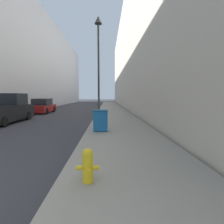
{
  "coord_description": "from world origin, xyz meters",
  "views": [
    {
      "loc": [
        4.73,
        -2.02,
        1.86
      ],
      "look_at": [
        5.35,
        19.97,
        -0.16
      ],
      "focal_mm": 28.0,
      "sensor_mm": 36.0,
      "label": 1
    }
  ],
  "objects": [
    {
      "name": "building_right_stone",
      "position": [
        13.31,
        26.0,
        8.29
      ],
      "size": [
        12.0,
        60.0,
        16.58
      ],
      "color": "beige",
      "rests_on": "ground"
    },
    {
      "name": "lamppost",
      "position": [
        4.17,
        9.94,
        4.94
      ],
      "size": [
        0.5,
        0.5,
        6.95
      ],
      "color": "#2D332D",
      "rests_on": "sidewalk_right"
    },
    {
      "name": "sidewalk_right",
      "position": [
        5.44,
        18.0,
        0.07
      ],
      "size": [
        3.53,
        60.0,
        0.14
      ],
      "color": "gray",
      "rests_on": "ground"
    },
    {
      "name": "building_left_glass",
      "position": [
        -10.53,
        26.0,
        7.42
      ],
      "size": [
        12.0,
        60.0,
        14.83
      ],
      "color": "#BCBCC1",
      "rests_on": "ground"
    },
    {
      "name": "trash_bin",
      "position": [
        4.41,
        6.49,
        0.68
      ],
      "size": [
        0.71,
        0.59,
        1.04
      ],
      "color": "#19609E",
      "rests_on": "sidewalk_right"
    },
    {
      "name": "pickup_truck",
      "position": [
        -2.47,
        10.32,
        0.86
      ],
      "size": [
        2.21,
        5.27,
        2.05
      ],
      "color": "black",
      "rests_on": "ground"
    },
    {
      "name": "fire_hydrant",
      "position": [
        4.34,
        1.36,
        0.5
      ],
      "size": [
        0.46,
        0.34,
        0.68
      ],
      "color": "yellow",
      "rests_on": "sidewalk_right"
    },
    {
      "name": "parked_sedan_near",
      "position": [
        -2.39,
        17.38,
        0.72
      ],
      "size": [
        1.91,
        4.14,
        1.59
      ],
      "color": "maroon",
      "rests_on": "ground"
    }
  ]
}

